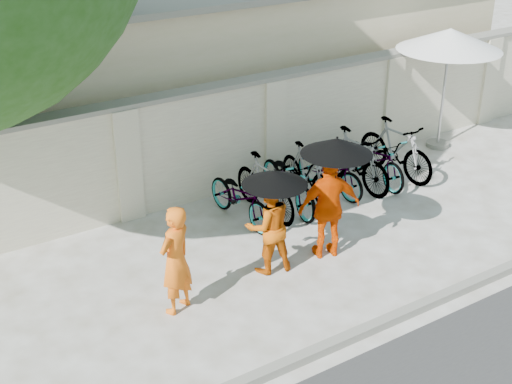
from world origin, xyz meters
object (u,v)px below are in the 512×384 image
monk_center (268,226)px  monk_left (175,260)px  monk_right (329,207)px  patio_umbrella (450,41)px

monk_center → monk_left: bearing=17.1°
monk_right → patio_umbrella: patio_umbrella is taller
monk_right → patio_umbrella: bearing=-137.6°
patio_umbrella → monk_right: bearing=-154.5°
monk_center → monk_right: bearing=-176.9°
monk_center → monk_right: (1.04, -0.14, 0.09)m
monk_right → monk_left: bearing=17.7°
monk_center → patio_umbrella: bearing=-148.9°
monk_center → patio_umbrella: (5.90, 2.18, 1.56)m
monk_center → patio_umbrella: patio_umbrella is taller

